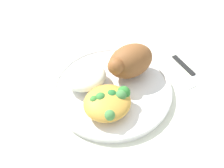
# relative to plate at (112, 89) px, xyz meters

# --- Properties ---
(ground_plane) EXTENTS (2.00, 2.00, 0.00)m
(ground_plane) POSITION_rel_plate_xyz_m (0.00, 0.00, -0.01)
(ground_plane) COLOR silver
(plate) EXTENTS (0.28, 0.28, 0.02)m
(plate) POSITION_rel_plate_xyz_m (0.00, 0.00, 0.00)
(plate) COLOR white
(plate) RESTS_ON ground_plane
(roasted_chicken) EXTENTS (0.12, 0.07, 0.08)m
(roasted_chicken) POSITION_rel_plate_xyz_m (-0.06, -0.02, 0.05)
(roasted_chicken) COLOR brown
(roasted_chicken) RESTS_ON plate
(rice_pile) EXTENTS (0.10, 0.09, 0.04)m
(rice_pile) POSITION_rel_plate_xyz_m (0.05, -0.04, 0.03)
(rice_pile) COLOR white
(rice_pile) RESTS_ON plate
(mac_cheese_with_broccoli) EXTENTS (0.10, 0.10, 0.05)m
(mac_cheese_with_broccoli) POSITION_rel_plate_xyz_m (0.04, 0.05, 0.03)
(mac_cheese_with_broccoli) COLOR gold
(mac_cheese_with_broccoli) RESTS_ON plate
(fork) EXTENTS (0.02, 0.14, 0.01)m
(fork) POSITION_rel_plate_xyz_m (-0.17, 0.02, -0.01)
(fork) COLOR silver
(fork) RESTS_ON ground_plane
(knife) EXTENTS (0.02, 0.19, 0.01)m
(knife) POSITION_rel_plate_xyz_m (-0.20, 0.05, -0.01)
(knife) COLOR black
(knife) RESTS_ON ground_plane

